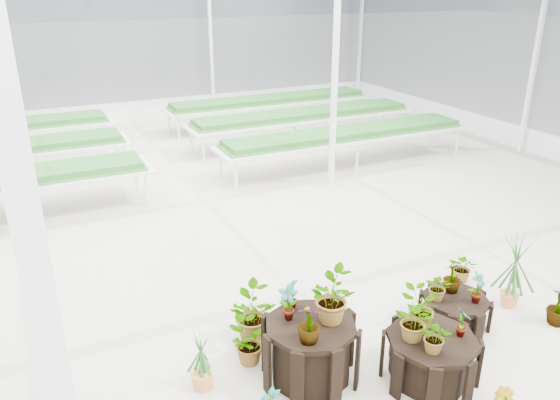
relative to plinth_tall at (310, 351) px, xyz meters
name	(u,v)px	position (x,y,z in m)	size (l,w,h in m)	color
ground_plane	(292,306)	(0.49, 1.39, -0.36)	(24.00, 24.00, 0.00)	gray
greenhouse_shell	(294,150)	(0.49, 1.39, 1.89)	(18.00, 24.00, 4.50)	white
steel_frame	(294,150)	(0.49, 1.39, 1.89)	(18.00, 24.00, 4.50)	silver
nursery_benches	(160,145)	(0.49, 8.59, 0.06)	(16.00, 7.00, 0.84)	silver
plinth_tall	(310,351)	(0.00, 0.00, 0.00)	(1.07, 1.07, 0.73)	black
plinth_mid	(430,358)	(1.20, -0.60, -0.09)	(1.05, 1.05, 0.55)	black
plinth_low	(454,311)	(2.20, 0.10, -0.17)	(0.88, 0.88, 0.40)	black
nursery_plants	(369,314)	(0.85, 0.11, 0.18)	(4.92, 3.05, 1.32)	#235921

